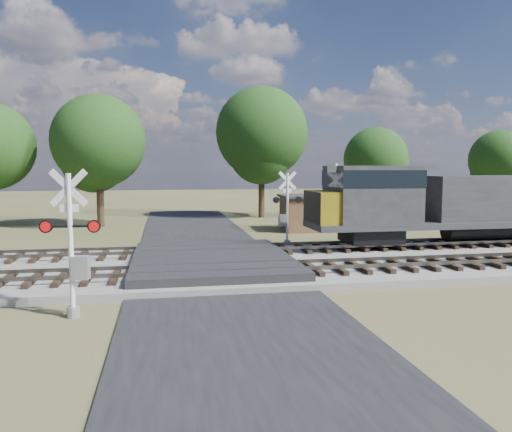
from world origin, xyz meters
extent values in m
plane|color=#3F4323|center=(0.00, 0.00, 0.00)|extent=(160.00, 160.00, 0.00)
cube|color=gray|center=(10.00, 0.50, 0.15)|extent=(140.00, 10.00, 0.30)
cube|color=black|center=(0.00, 0.00, 0.04)|extent=(7.00, 60.00, 0.08)
cube|color=#262628|center=(0.00, 0.50, 0.32)|extent=(7.00, 9.00, 0.62)
cube|color=black|center=(2.00, -2.00, 0.39)|extent=(44.00, 2.60, 0.18)
cube|color=#514D45|center=(10.00, -2.72, 0.55)|extent=(140.00, 0.08, 0.15)
cube|color=#514D45|center=(10.00, -1.28, 0.55)|extent=(140.00, 0.08, 0.15)
cube|color=black|center=(2.00, 3.00, 0.39)|extent=(44.00, 2.60, 0.18)
cube|color=#514D45|center=(10.00, 2.28, 0.55)|extent=(140.00, 0.08, 0.15)
cube|color=#514D45|center=(10.00, 3.72, 0.55)|extent=(140.00, 0.08, 0.15)
cylinder|color=silver|center=(-4.90, -6.00, 2.21)|extent=(0.16, 0.16, 4.43)
cylinder|color=gray|center=(-4.90, -6.00, 0.17)|extent=(0.40, 0.40, 0.33)
cube|color=silver|center=(-4.90, -6.00, 3.99)|extent=(1.15, 0.20, 1.16)
cube|color=silver|center=(-4.90, -6.00, 3.99)|extent=(1.15, 0.20, 1.16)
cube|color=silver|center=(-4.90, -6.00, 3.38)|extent=(0.55, 0.11, 0.24)
cube|color=black|center=(-4.90, -6.00, 2.82)|extent=(1.76, 0.31, 0.07)
cylinder|color=red|center=(-5.61, -5.90, 2.82)|extent=(0.41, 0.16, 0.40)
cylinder|color=red|center=(-4.19, -6.10, 2.82)|extent=(0.41, 0.16, 0.40)
cube|color=gray|center=(-4.63, -6.04, 1.55)|extent=(0.54, 0.40, 0.72)
cylinder|color=silver|center=(5.01, 6.50, 2.12)|extent=(0.15, 0.15, 4.25)
cylinder|color=gray|center=(5.01, 6.50, 0.16)|extent=(0.38, 0.38, 0.32)
cube|color=silver|center=(5.01, 6.50, 3.82)|extent=(1.11, 0.16, 1.11)
cube|color=silver|center=(5.01, 6.50, 3.82)|extent=(1.11, 0.16, 1.11)
cube|color=silver|center=(5.01, 6.50, 3.24)|extent=(0.53, 0.09, 0.23)
cube|color=black|center=(5.01, 6.50, 2.71)|extent=(1.70, 0.25, 0.06)
cylinder|color=red|center=(5.70, 6.57, 2.71)|extent=(0.39, 0.15, 0.38)
cylinder|color=red|center=(4.33, 6.43, 2.71)|extent=(0.39, 0.15, 0.38)
cube|color=gray|center=(4.75, 6.47, 1.49)|extent=(0.51, 0.37, 0.69)
cube|color=#4D3121|center=(8.18, 13.16, 1.21)|extent=(3.57, 3.57, 2.41)
cube|color=#2A292C|center=(8.18, 13.16, 2.50)|extent=(3.93, 3.93, 0.17)
cylinder|color=black|center=(-6.93, 18.25, 2.54)|extent=(0.56, 0.56, 5.07)
sphere|color=#163310|center=(-6.93, 18.25, 6.59)|extent=(7.10, 7.10, 7.10)
cylinder|color=black|center=(6.71, 22.96, 2.97)|extent=(0.56, 0.56, 5.93)
sphere|color=#163310|center=(6.71, 22.96, 7.71)|extent=(8.30, 8.30, 8.30)
cylinder|color=black|center=(16.47, 20.04, 2.03)|extent=(0.56, 0.56, 4.06)
sphere|color=#163310|center=(16.47, 20.04, 5.27)|extent=(5.68, 5.68, 5.68)
cylinder|color=black|center=(29.76, 21.37, 2.04)|extent=(0.56, 0.56, 4.08)
sphere|color=#163310|center=(29.76, 21.37, 5.31)|extent=(5.71, 5.71, 5.71)
camera|label=1|loc=(-2.09, -21.77, 4.62)|focal=35.00mm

